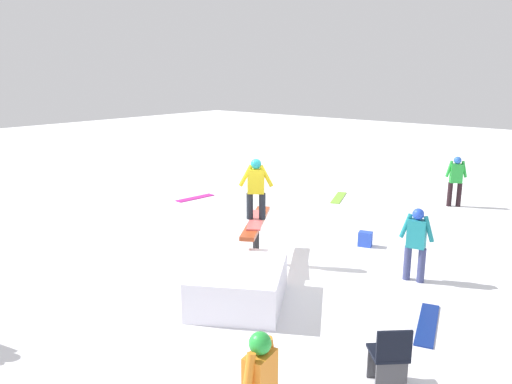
{
  "coord_description": "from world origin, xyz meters",
  "views": [
    {
      "loc": [
        -7.58,
        -6.26,
        3.91
      ],
      "look_at": [
        0.0,
        0.0,
        1.53
      ],
      "focal_mm": 35.0,
      "sensor_mm": 36.0,
      "label": 1
    }
  ],
  "objects_px": {
    "bystander_green": "(456,179)",
    "loose_snowboard_lime": "(339,198)",
    "backpack_on_snow": "(365,239)",
    "main_rider_on_rail": "(256,191)",
    "loose_snowboard_magenta": "(195,198)",
    "folding_chair": "(389,359)",
    "loose_snowboard_navy": "(427,324)",
    "rail_feature": "(256,228)",
    "bystander_teal": "(416,241)"
  },
  "relations": [
    {
      "from": "bystander_green",
      "to": "loose_snowboard_lime",
      "type": "distance_m",
      "value": 3.51
    },
    {
      "from": "loose_snowboard_lime",
      "to": "backpack_on_snow",
      "type": "height_order",
      "value": "backpack_on_snow"
    },
    {
      "from": "main_rider_on_rail",
      "to": "loose_snowboard_lime",
      "type": "height_order",
      "value": "main_rider_on_rail"
    },
    {
      "from": "loose_snowboard_magenta",
      "to": "backpack_on_snow",
      "type": "relative_size",
      "value": 3.91
    },
    {
      "from": "main_rider_on_rail",
      "to": "folding_chair",
      "type": "distance_m",
      "value": 4.72
    },
    {
      "from": "backpack_on_snow",
      "to": "loose_snowboard_navy",
      "type": "bearing_deg",
      "value": 116.58
    },
    {
      "from": "bystander_green",
      "to": "loose_snowboard_magenta",
      "type": "distance_m",
      "value": 7.91
    },
    {
      "from": "rail_feature",
      "to": "loose_snowboard_navy",
      "type": "xyz_separation_m",
      "value": [
        -0.31,
        -3.78,
        -0.76
      ]
    },
    {
      "from": "bystander_green",
      "to": "folding_chair",
      "type": "bearing_deg",
      "value": 72.67
    },
    {
      "from": "bystander_teal",
      "to": "folding_chair",
      "type": "xyz_separation_m",
      "value": [
        -3.44,
        -1.08,
        -0.39
      ]
    },
    {
      "from": "loose_snowboard_navy",
      "to": "backpack_on_snow",
      "type": "relative_size",
      "value": 4.31
    },
    {
      "from": "loose_snowboard_navy",
      "to": "folding_chair",
      "type": "distance_m",
      "value": 1.97
    },
    {
      "from": "loose_snowboard_navy",
      "to": "backpack_on_snow",
      "type": "height_order",
      "value": "backpack_on_snow"
    },
    {
      "from": "bystander_green",
      "to": "folding_chair",
      "type": "xyz_separation_m",
      "value": [
        -9.46,
        -2.33,
        -0.43
      ]
    },
    {
      "from": "bystander_teal",
      "to": "rail_feature",
      "type": "bearing_deg",
      "value": -167.12
    },
    {
      "from": "loose_snowboard_lime",
      "to": "backpack_on_snow",
      "type": "relative_size",
      "value": 4.41
    },
    {
      "from": "bystander_green",
      "to": "loose_snowboard_magenta",
      "type": "height_order",
      "value": "bystander_green"
    },
    {
      "from": "rail_feature",
      "to": "backpack_on_snow",
      "type": "distance_m",
      "value": 2.77
    },
    {
      "from": "loose_snowboard_magenta",
      "to": "folding_chair",
      "type": "relative_size",
      "value": 1.51
    },
    {
      "from": "rail_feature",
      "to": "bystander_teal",
      "type": "height_order",
      "value": "bystander_teal"
    },
    {
      "from": "rail_feature",
      "to": "loose_snowboard_magenta",
      "type": "distance_m",
      "value": 5.84
    },
    {
      "from": "main_rider_on_rail",
      "to": "folding_chair",
      "type": "bearing_deg",
      "value": -154.27
    },
    {
      "from": "rail_feature",
      "to": "folding_chair",
      "type": "height_order",
      "value": "rail_feature"
    },
    {
      "from": "backpack_on_snow",
      "to": "bystander_green",
      "type": "bearing_deg",
      "value": -110.8
    },
    {
      "from": "folding_chair",
      "to": "backpack_on_snow",
      "type": "distance_m",
      "value": 5.35
    },
    {
      "from": "rail_feature",
      "to": "loose_snowboard_magenta",
      "type": "bearing_deg",
      "value": 28.52
    },
    {
      "from": "rail_feature",
      "to": "loose_snowboard_navy",
      "type": "relative_size",
      "value": 1.41
    },
    {
      "from": "loose_snowboard_magenta",
      "to": "main_rider_on_rail",
      "type": "bearing_deg",
      "value": 65.79
    },
    {
      "from": "loose_snowboard_lime",
      "to": "folding_chair",
      "type": "distance_m",
      "value": 9.82
    },
    {
      "from": "bystander_green",
      "to": "rail_feature",
      "type": "bearing_deg",
      "value": 45.84
    },
    {
      "from": "loose_snowboard_magenta",
      "to": "bystander_teal",
      "type": "bearing_deg",
      "value": 84.14
    },
    {
      "from": "backpack_on_snow",
      "to": "rail_feature",
      "type": "bearing_deg",
      "value": 45.4
    },
    {
      "from": "loose_snowboard_lime",
      "to": "loose_snowboard_magenta",
      "type": "xyz_separation_m",
      "value": [
        -2.93,
        3.48,
        0.0
      ]
    },
    {
      "from": "bystander_teal",
      "to": "loose_snowboard_navy",
      "type": "xyz_separation_m",
      "value": [
        -1.52,
        -0.87,
        -0.79
      ]
    },
    {
      "from": "backpack_on_snow",
      "to": "bystander_teal",
      "type": "bearing_deg",
      "value": 128.1
    },
    {
      "from": "bystander_teal",
      "to": "folding_chair",
      "type": "relative_size",
      "value": 1.63
    },
    {
      "from": "bystander_green",
      "to": "main_rider_on_rail",
      "type": "bearing_deg",
      "value": 45.84
    },
    {
      "from": "loose_snowboard_lime",
      "to": "folding_chair",
      "type": "bearing_deg",
      "value": 12.79
    },
    {
      "from": "loose_snowboard_lime",
      "to": "main_rider_on_rail",
      "type": "bearing_deg",
      "value": -7.11
    },
    {
      "from": "main_rider_on_rail",
      "to": "loose_snowboard_magenta",
      "type": "xyz_separation_m",
      "value": [
        2.98,
        4.96,
        -1.54
      ]
    },
    {
      "from": "main_rider_on_rail",
      "to": "backpack_on_snow",
      "type": "bearing_deg",
      "value": -63.47
    },
    {
      "from": "loose_snowboard_navy",
      "to": "backpack_on_snow",
      "type": "bearing_deg",
      "value": 26.38
    },
    {
      "from": "rail_feature",
      "to": "loose_snowboard_lime",
      "type": "height_order",
      "value": "rail_feature"
    },
    {
      "from": "loose_snowboard_lime",
      "to": "bystander_green",
      "type": "bearing_deg",
      "value": 91.58
    },
    {
      "from": "bystander_green",
      "to": "loose_snowboard_navy",
      "type": "bearing_deg",
      "value": 74.5
    },
    {
      "from": "main_rider_on_rail",
      "to": "rail_feature",
      "type": "bearing_deg",
      "value": 0.0
    },
    {
      "from": "backpack_on_snow",
      "to": "main_rider_on_rail",
      "type": "bearing_deg",
      "value": 45.4
    },
    {
      "from": "loose_snowboard_magenta",
      "to": "folding_chair",
      "type": "height_order",
      "value": "folding_chair"
    },
    {
      "from": "rail_feature",
      "to": "main_rider_on_rail",
      "type": "bearing_deg",
      "value": 0.0
    },
    {
      "from": "backpack_on_snow",
      "to": "loose_snowboard_lime",
      "type": "bearing_deg",
      "value": -68.22
    }
  ]
}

